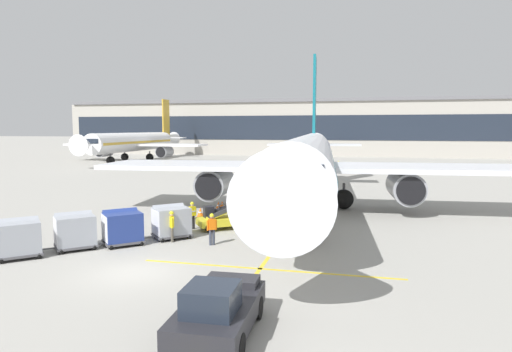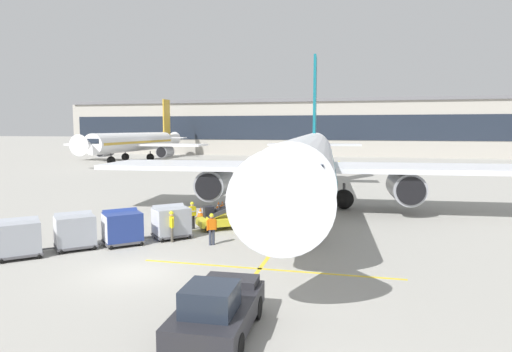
% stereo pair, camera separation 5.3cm
% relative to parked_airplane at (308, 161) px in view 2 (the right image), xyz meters
% --- Properties ---
extents(ground_plane, '(600.00, 600.00, 0.00)m').
position_rel_parked_airplane_xyz_m(ground_plane, '(-5.59, -16.95, -3.82)').
color(ground_plane, '#9E9B93').
extents(parked_airplane, '(32.37, 41.96, 14.31)m').
position_rel_parked_airplane_xyz_m(parked_airplane, '(0.00, 0.00, 0.00)').
color(parked_airplane, silver).
rests_on(parked_airplane, ground).
extents(belt_loader, '(5.20, 4.17, 2.57)m').
position_rel_parked_airplane_xyz_m(belt_loader, '(-4.10, -7.48, -3.02)').
color(belt_loader, gold).
rests_on(belt_loader, ground).
extents(baggage_cart_lead, '(2.55, 2.54, 1.91)m').
position_rel_parked_airplane_xyz_m(baggage_cart_lead, '(-6.58, -10.75, -2.82)').
color(baggage_cart_lead, '#515156').
rests_on(baggage_cart_lead, ground).
extents(baggage_cart_second, '(2.55, 2.54, 1.91)m').
position_rel_parked_airplane_xyz_m(baggage_cart_second, '(-8.53, -12.77, -2.82)').
color(baggage_cart_second, '#515156').
rests_on(baggage_cart_second, ground).
extents(baggage_cart_third, '(2.55, 2.54, 1.91)m').
position_rel_parked_airplane_xyz_m(baggage_cart_third, '(-10.51, -14.12, -2.82)').
color(baggage_cart_third, '#515156').
rests_on(baggage_cart_third, ground).
extents(baggage_cart_fourth, '(2.55, 2.54, 1.91)m').
position_rel_parked_airplane_xyz_m(baggage_cart_fourth, '(-12.21, -16.14, -2.82)').
color(baggage_cart_fourth, '#515156').
rests_on(baggage_cart_fourth, ground).
extents(pushback_tug, '(2.26, 4.47, 1.83)m').
position_rel_parked_airplane_xyz_m(pushback_tug, '(-0.10, -21.81, -3.00)').
color(pushback_tug, '#232328').
rests_on(pushback_tug, ground).
extents(ground_crew_by_loader, '(0.38, 0.52, 1.74)m').
position_rel_parked_airplane_xyz_m(ground_crew_by_loader, '(-6.17, -11.57, -2.83)').
color(ground_crew_by_loader, '#514C42').
rests_on(ground_crew_by_loader, ground).
extents(ground_crew_by_carts, '(0.48, 0.42, 1.74)m').
position_rel_parked_airplane_xyz_m(ground_crew_by_carts, '(-3.78, -11.70, -2.83)').
color(ground_crew_by_carts, '#333847').
rests_on(ground_crew_by_carts, ground).
extents(ground_crew_marshaller, '(0.43, 0.45, 1.74)m').
position_rel_parked_airplane_xyz_m(ground_crew_marshaller, '(-6.24, -8.31, -2.83)').
color(ground_crew_marshaller, black).
rests_on(ground_crew_marshaller, ground).
extents(safety_cone_engine_keepout, '(0.54, 0.54, 0.62)m').
position_rel_parked_airplane_xyz_m(safety_cone_engine_keepout, '(-6.65, -0.88, -3.53)').
color(safety_cone_engine_keepout, black).
rests_on(safety_cone_engine_keepout, ground).
extents(safety_cone_wingtip, '(0.63, 0.63, 0.71)m').
position_rel_parked_airplane_xyz_m(safety_cone_wingtip, '(-6.62, -1.88, -3.48)').
color(safety_cone_wingtip, black).
rests_on(safety_cone_wingtip, ground).
extents(safety_cone_nose_mark, '(0.68, 0.68, 0.76)m').
position_rel_parked_airplane_xyz_m(safety_cone_nose_mark, '(-6.96, -4.97, -3.45)').
color(safety_cone_nose_mark, black).
rests_on(safety_cone_nose_mark, ground).
extents(apron_guidance_line_lead_in, '(0.20, 110.00, 0.01)m').
position_rel_parked_airplane_xyz_m(apron_guidance_line_lead_in, '(-0.31, -0.74, -3.82)').
color(apron_guidance_line_lead_in, yellow).
rests_on(apron_guidance_line_lead_in, ground).
extents(apron_guidance_line_stop_bar, '(12.00, 0.20, 0.01)m').
position_rel_parked_airplane_xyz_m(apron_guidance_line_stop_bar, '(0.06, -15.14, -3.82)').
color(apron_guidance_line_stop_bar, yellow).
rests_on(apron_guidance_line_stop_bar, ground).
extents(terminal_building, '(125.91, 16.86, 13.10)m').
position_rel_parked_airplane_xyz_m(terminal_building, '(-6.02, 75.77, 2.67)').
color(terminal_building, '#A8A399').
rests_on(terminal_building, ground).
extents(distant_airplane, '(27.86, 37.07, 12.79)m').
position_rel_parked_airplane_xyz_m(distant_airplane, '(-38.82, 44.53, -0.19)').
color(distant_airplane, white).
rests_on(distant_airplane, ground).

